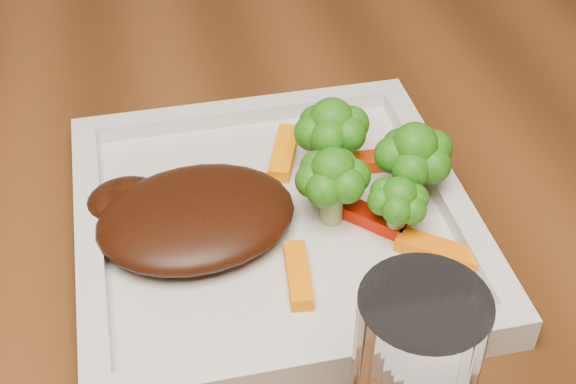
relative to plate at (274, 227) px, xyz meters
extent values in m
cube|color=silver|center=(0.00, 0.00, 0.00)|extent=(0.27, 0.27, 0.01)
ellipsoid|color=#361408|center=(-0.05, 0.00, 0.02)|extent=(0.15, 0.12, 0.03)
cube|color=orange|center=(0.10, -0.06, 0.01)|extent=(0.06, 0.05, 0.01)
cube|color=orange|center=(0.00, -0.06, 0.01)|extent=(0.02, 0.05, 0.01)
cube|color=#DE3803|center=(0.10, 0.04, 0.01)|extent=(0.06, 0.02, 0.01)
cube|color=orange|center=(0.02, 0.07, 0.01)|extent=(0.04, 0.06, 0.01)
cube|color=red|center=(0.06, -0.02, 0.01)|extent=(0.05, 0.05, 0.01)
cylinder|color=white|center=(0.03, -0.18, 0.05)|extent=(0.08, 0.08, 0.12)
camera|label=1|loc=(-0.08, -0.40, 0.39)|focal=50.00mm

